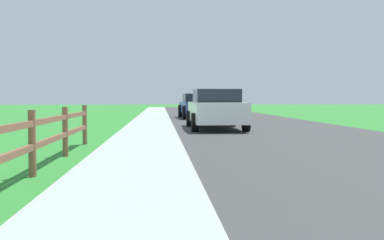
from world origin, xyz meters
name	(u,v)px	position (x,y,z in m)	size (l,w,h in m)	color
ground_plane	(171,120)	(0.00, 25.00, 0.00)	(120.00, 120.00, 0.00)	#2E7F30
road_asphalt	(232,118)	(3.50, 27.00, 0.00)	(7.00, 66.00, 0.01)	#3B3B3B
curb_concrete	(116,119)	(-3.00, 27.00, 0.00)	(6.00, 66.00, 0.01)	#A1AEA7
grass_verge	(89,119)	(-4.50, 27.00, 0.01)	(5.00, 66.00, 0.00)	#2E7F30
rail_fence	(5,146)	(-2.42, 6.22, 0.58)	(0.11, 12.15, 0.98)	brown
parked_suv_white	(215,109)	(1.51, 17.98, 0.74)	(1.99, 4.91, 1.47)	white
parked_car_blue	(198,106)	(1.62, 27.40, 0.72)	(2.18, 4.64, 1.40)	navy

